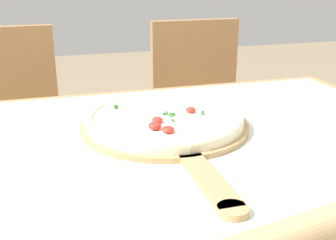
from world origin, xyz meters
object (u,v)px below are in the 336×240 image
at_px(rolling_pin, 313,231).
at_px(chair_left, 10,131).
at_px(pizza, 164,118).
at_px(chair_right, 201,113).
at_px(pizza_peel, 167,129).

bearing_deg(rolling_pin, chair_left, 111.71).
relative_size(pizza, chair_right, 0.40).
distance_m(pizza, chair_right, 0.84).
distance_m(rolling_pin, chair_left, 1.31).
bearing_deg(pizza, chair_right, 63.03).
distance_m(pizza, rolling_pin, 0.49).
bearing_deg(pizza, rolling_pin, -82.14).
bearing_deg(chair_left, pizza, -60.57).
distance_m(rolling_pin, chair_right, 1.25).
relative_size(rolling_pin, chair_left, 0.52).
height_order(chair_left, chair_right, same).
bearing_deg(chair_right, rolling_pin, -103.93).
bearing_deg(pizza_peel, rolling_pin, -81.79).
height_order(pizza, chair_right, chair_right).
xyz_separation_m(pizza, chair_right, (0.36, 0.71, -0.25)).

